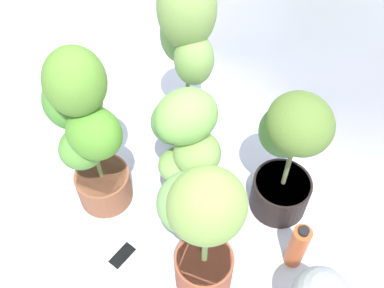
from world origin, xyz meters
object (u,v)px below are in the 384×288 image
object	(u,v)px
potted_plant_center	(185,144)
potted_plant_back_left	(187,46)
nutrient_bottle	(298,246)
potted_plant_back_right	(288,153)
potted_plant_front_left	(86,128)
cell_phone	(122,256)
potted_plant_front_right	(202,226)

from	to	relation	value
potted_plant_center	potted_plant_back_left	bearing A→B (deg)	132.37
potted_plant_center	nutrient_bottle	world-z (taller)	potted_plant_center
potted_plant_center	nutrient_bottle	xyz separation A→B (m)	(0.54, 0.09, -0.28)
potted_plant_back_right	potted_plant_front_left	size ratio (longest dim) A/B	0.78
potted_plant_center	potted_plant_back_right	world-z (taller)	same
potted_plant_back_right	potted_plant_back_left	size ratio (longest dim) A/B	0.71
potted_plant_back_right	potted_plant_front_left	world-z (taller)	potted_plant_front_left
potted_plant_back_right	cell_phone	bearing A→B (deg)	-114.79
potted_plant_front_right	cell_phone	bearing A→B (deg)	-150.21
potted_plant_front_left	potted_plant_back_left	size ratio (longest dim) A/B	0.91
potted_plant_center	nutrient_bottle	distance (m)	0.61
potted_plant_front_right	potted_plant_center	bearing A→B (deg)	142.63
potted_plant_center	potted_plant_back_left	size ratio (longest dim) A/B	0.71
potted_plant_front_right	nutrient_bottle	size ratio (longest dim) A/B	2.73
potted_plant_back_left	cell_phone	distance (m)	0.92
potted_plant_front_left	cell_phone	xyz separation A→B (m)	(0.29, -0.14, -0.49)
potted_plant_front_right	nutrient_bottle	distance (m)	0.50
potted_plant_center	potted_plant_front_left	size ratio (longest dim) A/B	0.78
cell_phone	nutrient_bottle	world-z (taller)	nutrient_bottle
potted_plant_back_right	nutrient_bottle	xyz separation A→B (m)	(0.23, -0.18, -0.24)
potted_plant_back_right	potted_plant_center	bearing A→B (deg)	-139.18
potted_plant_back_left	potted_plant_front_left	bearing A→B (deg)	-93.68
nutrient_bottle	potted_plant_front_right	bearing A→B (deg)	-127.19
potted_plant_front_left	cell_phone	world-z (taller)	potted_plant_front_left
potted_plant_front_right	cell_phone	xyz separation A→B (m)	(-0.29, -0.17, -0.42)
potted_plant_front_left	nutrient_bottle	size ratio (longest dim) A/B	3.21
potted_plant_center	potted_plant_front_left	world-z (taller)	potted_plant_front_left
potted_plant_front_left	nutrient_bottle	xyz separation A→B (m)	(0.82, 0.34, -0.36)
potted_plant_back_left	cell_phone	xyz separation A→B (m)	(0.25, -0.67, -0.59)
potted_plant_front_right	potted_plant_back_left	bearing A→B (deg)	137.55
potted_plant_back_left	cell_phone	world-z (taller)	potted_plant_back_left
cell_phone	potted_plant_back_left	bearing A→B (deg)	105.61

